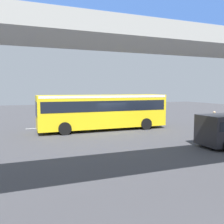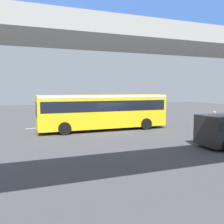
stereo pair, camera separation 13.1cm
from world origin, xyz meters
name	(u,v)px [view 1 (the left image)]	position (x,y,z in m)	size (l,w,h in m)	color
ground	(109,130)	(0.00, 0.00, 0.00)	(80.00, 80.00, 0.00)	#424247
city_bus	(103,109)	(0.40, -0.47, 1.88)	(11.54, 2.85, 3.15)	yellow
pedestrian	(214,122)	(-8.20, 3.85, 0.89)	(0.38, 0.38, 1.79)	#2D2D38
lane_dash_leftmost	(149,122)	(-6.00, -3.49, 0.00)	(2.00, 0.20, 0.01)	silver
lane_dash_left	(116,124)	(-2.00, -3.49, 0.00)	(2.00, 0.20, 0.01)	silver
lane_dash_centre	(79,126)	(2.00, -3.49, 0.00)	(2.00, 0.20, 0.01)	silver
lane_dash_right	(37,128)	(6.00, -3.49, 0.00)	(2.00, 0.20, 0.01)	silver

